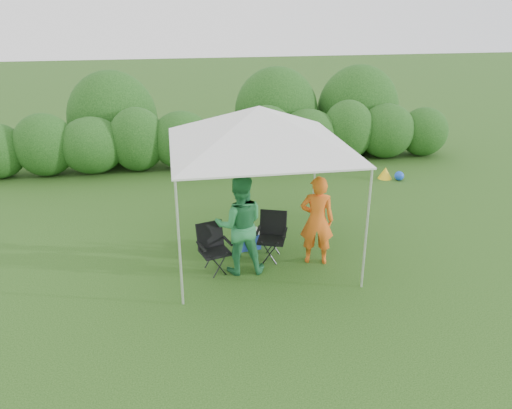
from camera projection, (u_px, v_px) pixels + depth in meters
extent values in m
plane|color=#2E571B|center=(264.00, 265.00, 9.13)|extent=(70.00, 70.00, 0.00)
cylinder|color=#382616|center=(1.00, 172.00, 13.56)|extent=(0.12, 0.12, 0.30)
ellipsoid|color=#23531A|center=(45.00, 145.00, 13.48)|extent=(1.65, 1.40, 1.73)
cylinder|color=#382616|center=(49.00, 170.00, 13.75)|extent=(0.12, 0.12, 0.30)
ellipsoid|color=#23531A|center=(92.00, 145.00, 13.71)|extent=(1.80, 1.53, 1.57)
cylinder|color=#382616|center=(95.00, 167.00, 13.95)|extent=(0.12, 0.12, 0.30)
ellipsoid|color=#23531A|center=(137.00, 139.00, 13.86)|extent=(1.58, 1.34, 1.80)
cylinder|color=#382616|center=(139.00, 165.00, 14.14)|extent=(0.12, 0.12, 0.30)
ellipsoid|color=#23531A|center=(182.00, 140.00, 14.08)|extent=(1.72, 1.47, 1.65)
cylinder|color=#382616|center=(183.00, 163.00, 14.34)|extent=(0.12, 0.12, 0.30)
ellipsoid|color=#23531A|center=(225.00, 141.00, 14.31)|extent=(1.50, 1.28, 1.50)
cylinder|color=#382616|center=(225.00, 161.00, 14.53)|extent=(0.12, 0.12, 0.30)
ellipsoid|color=#23531A|center=(267.00, 135.00, 14.46)|extent=(1.65, 1.40, 1.73)
cylinder|color=#382616|center=(267.00, 159.00, 14.73)|extent=(0.12, 0.12, 0.30)
ellipsoid|color=#23531A|center=(308.00, 136.00, 14.68)|extent=(1.80, 1.53, 1.57)
cylinder|color=#382616|center=(307.00, 156.00, 14.92)|extent=(0.12, 0.12, 0.30)
ellipsoid|color=#23531A|center=(348.00, 130.00, 14.83)|extent=(1.57, 1.34, 1.80)
cylinder|color=#382616|center=(346.00, 154.00, 15.12)|extent=(0.12, 0.12, 0.30)
ellipsoid|color=#23531A|center=(386.00, 131.00, 15.06)|extent=(1.72, 1.47, 1.65)
cylinder|color=#382616|center=(384.00, 152.00, 15.31)|extent=(0.12, 0.12, 0.30)
ellipsoid|color=#23531A|center=(424.00, 132.00, 15.28)|extent=(1.50, 1.28, 1.50)
cylinder|color=#382616|center=(421.00, 151.00, 15.51)|extent=(0.12, 0.12, 0.30)
cylinder|color=silver|center=(179.00, 245.00, 7.58)|extent=(0.04, 0.04, 2.10)
cylinder|color=silver|center=(366.00, 231.00, 8.06)|extent=(0.04, 0.04, 2.10)
cylinder|color=silver|center=(175.00, 180.00, 10.31)|extent=(0.04, 0.04, 2.10)
cylinder|color=silver|center=(315.00, 172.00, 10.79)|extent=(0.04, 0.04, 2.10)
cube|color=white|center=(259.00, 146.00, 8.78)|extent=(3.10, 3.10, 0.03)
pyramid|color=white|center=(259.00, 126.00, 8.64)|extent=(3.10, 3.10, 0.70)
cube|color=black|center=(271.00, 240.00, 9.23)|extent=(0.61, 0.59, 0.05)
cube|color=black|center=(273.00, 222.00, 9.32)|extent=(0.50, 0.29, 0.46)
cube|color=black|center=(258.00, 230.00, 9.20)|extent=(0.18, 0.40, 0.03)
cube|color=black|center=(285.00, 232.00, 9.12)|extent=(0.18, 0.40, 0.03)
cylinder|color=black|center=(259.00, 253.00, 9.15)|extent=(0.02, 0.02, 0.39)
cylinder|color=black|center=(281.00, 255.00, 9.08)|extent=(0.02, 0.02, 0.39)
cylinder|color=black|center=(262.00, 243.00, 9.52)|extent=(0.02, 0.02, 0.39)
cylinder|color=black|center=(284.00, 245.00, 9.46)|extent=(0.02, 0.02, 0.39)
cube|color=black|center=(215.00, 252.00, 8.79)|extent=(0.58, 0.56, 0.05)
cube|color=black|center=(210.00, 234.00, 8.86)|extent=(0.50, 0.26, 0.46)
cube|color=black|center=(201.00, 246.00, 8.62)|extent=(0.16, 0.40, 0.03)
cube|color=black|center=(228.00, 241.00, 8.83)|extent=(0.16, 0.40, 0.03)
cylinder|color=black|center=(209.00, 269.00, 8.61)|extent=(0.02, 0.02, 0.39)
cylinder|color=black|center=(230.00, 264.00, 8.78)|extent=(0.02, 0.02, 0.39)
cylinder|color=black|center=(200.00, 259.00, 8.95)|extent=(0.02, 0.02, 0.39)
cylinder|color=black|center=(221.00, 254.00, 9.11)|extent=(0.02, 0.02, 0.39)
imported|color=orange|center=(317.00, 220.00, 8.95)|extent=(0.69, 0.55, 1.67)
imported|color=#2A8048|center=(240.00, 225.00, 8.63)|extent=(0.92, 0.74, 1.79)
cube|color=#233FA3|center=(249.00, 240.00, 9.72)|extent=(0.45, 0.35, 0.33)
cube|color=silver|center=(249.00, 232.00, 9.65)|extent=(0.47, 0.37, 0.03)
cylinder|color=#592D0C|center=(252.00, 226.00, 9.57)|extent=(0.07, 0.07, 0.27)
cone|color=yellow|center=(385.00, 173.00, 13.49)|extent=(0.37, 0.37, 0.31)
sphere|color=blue|center=(399.00, 176.00, 13.37)|extent=(0.25, 0.25, 0.25)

